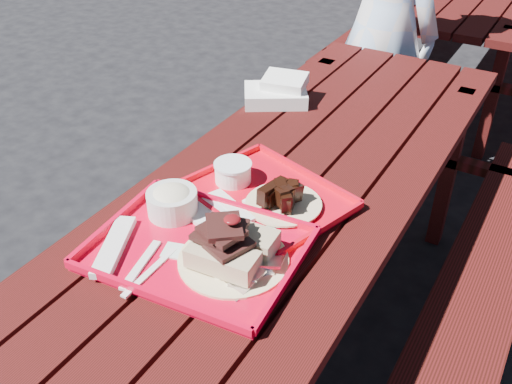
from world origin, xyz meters
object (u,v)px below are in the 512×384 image
at_px(person, 383,22).
at_px(picnic_table_far, 483,7).
at_px(picnic_table_near, 281,237).
at_px(near_tray, 202,236).
at_px(far_tray, 263,193).

bearing_deg(person, picnic_table_far, -75.85).
xyz_separation_m(picnic_table_near, picnic_table_far, (0.00, 2.80, 0.00)).
bearing_deg(picnic_table_near, near_tray, -97.05).
xyz_separation_m(near_tray, far_tray, (0.03, 0.26, -0.02)).
distance_m(picnic_table_far, person, 1.46).
relative_size(near_tray, person, 0.33).
height_order(picnic_table_near, far_tray, far_tray).
relative_size(picnic_table_near, near_tray, 4.46).
distance_m(picnic_table_near, person, 1.42).
bearing_deg(near_tray, person, 95.39).
xyz_separation_m(picnic_table_near, near_tray, (-0.04, -0.34, 0.23)).
height_order(picnic_table_far, near_tray, near_tray).
distance_m(far_tray, person, 1.48).
bearing_deg(picnic_table_far, picnic_table_near, -90.00).
distance_m(picnic_table_near, far_tray, 0.23).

